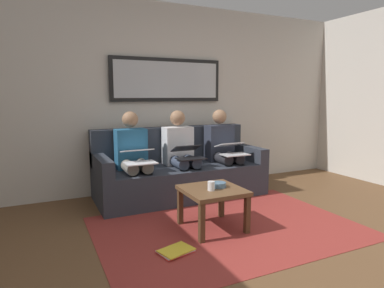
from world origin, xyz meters
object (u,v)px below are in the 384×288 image
(laptop_black, at_px, (188,153))
(laptop_white, at_px, (139,156))
(cup, at_px, (211,186))
(couch, at_px, (179,172))
(magazine_stack, at_px, (176,251))
(framed_mirror, at_px, (167,80))
(person_left, at_px, (223,148))
(person_right, at_px, (133,155))
(coffee_table, at_px, (213,195))
(laptop_silver, at_px, (232,149))
(bowl, at_px, (219,185))
(person_middle, at_px, (181,151))

(laptop_black, bearing_deg, laptop_white, 0.56)
(laptop_white, bearing_deg, cup, 114.77)
(couch, xyz_separation_m, magazine_stack, (0.69, 1.55, -0.29))
(couch, relative_size, laptop_white, 5.78)
(framed_mirror, distance_m, person_left, 1.23)
(laptop_black, relative_size, person_right, 0.32)
(coffee_table, relative_size, cup, 6.38)
(laptop_silver, relative_size, magazine_stack, 1.12)
(framed_mirror, xyz_separation_m, person_left, (-0.64, 0.46, -0.94))
(bowl, bearing_deg, coffee_table, 11.56)
(laptop_silver, distance_m, person_right, 1.30)
(coffee_table, xyz_separation_m, person_right, (0.49, -1.15, 0.26))
(coffee_table, xyz_separation_m, laptop_black, (-0.15, -0.92, 0.27))
(laptop_black, distance_m, magazine_stack, 1.55)
(coffee_table, height_order, magazine_stack, coffee_table)
(person_left, xyz_separation_m, laptop_white, (1.28, 0.24, 0.03))
(framed_mirror, height_order, coffee_table, framed_mirror)
(person_left, relative_size, magazine_stack, 3.49)
(coffee_table, bearing_deg, laptop_silver, -130.92)
(framed_mirror, distance_m, cup, 1.99)
(person_middle, relative_size, magazine_stack, 3.49)
(coffee_table, distance_m, person_left, 1.42)
(laptop_white, bearing_deg, person_left, -169.38)
(person_middle, height_order, person_right, same)
(magazine_stack, bearing_deg, person_left, -131.85)
(coffee_table, distance_m, cup, 0.13)
(laptop_silver, bearing_deg, laptop_black, -0.47)
(coffee_table, xyz_separation_m, laptop_white, (0.49, -0.91, 0.28))
(bowl, distance_m, person_middle, 1.15)
(couch, bearing_deg, magazine_stack, 66.06)
(coffee_table, height_order, person_right, person_right)
(cup, xyz_separation_m, bowl, (-0.12, -0.07, -0.02))
(couch, distance_m, bowl, 1.21)
(couch, distance_m, laptop_white, 0.78)
(couch, height_order, person_middle, person_middle)
(cup, height_order, laptop_silver, laptop_silver)
(bowl, bearing_deg, laptop_black, -94.59)
(framed_mirror, height_order, laptop_black, framed_mirror)
(couch, distance_m, cup, 1.29)
(cup, bearing_deg, laptop_black, -101.45)
(couch, relative_size, laptop_black, 6.05)
(couch, height_order, laptop_black, couch)
(coffee_table, relative_size, person_left, 0.50)
(framed_mirror, xyz_separation_m, laptop_black, (0.00, 0.69, -0.92))
(framed_mirror, xyz_separation_m, magazine_stack, (0.69, 1.94, -1.53))
(framed_mirror, xyz_separation_m, cup, (0.20, 1.66, -1.09))
(person_middle, bearing_deg, person_right, 0.00)
(laptop_silver, distance_m, magazine_stack, 1.92)
(framed_mirror, relative_size, laptop_black, 4.46)
(coffee_table, height_order, laptop_black, laptop_black)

